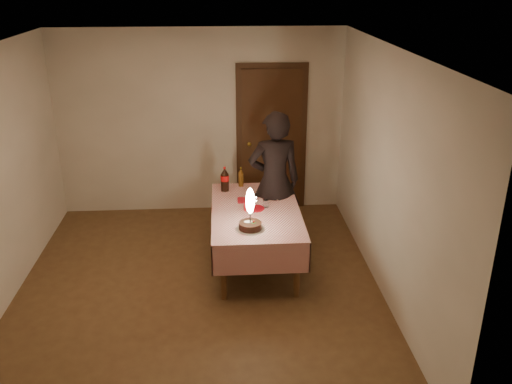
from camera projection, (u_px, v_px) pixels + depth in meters
ground at (199, 290)px, 6.00m from camera, size 4.00×4.50×0.01m
room_shell at (196, 145)px, 5.44m from camera, size 4.04×4.54×2.62m
dining_table at (256, 217)px, 6.31m from camera, size 1.02×1.72×0.71m
birthday_cake at (250, 218)px, 5.76m from camera, size 0.30×0.30×0.47m
red_plate at (255, 208)px, 6.30m from camera, size 0.22×0.22×0.01m
red_cup at (247, 206)px, 6.25m from camera, size 0.08×0.08×0.10m
clear_cup at (266, 203)px, 6.33m from camera, size 0.07×0.07×0.09m
napkin_stack at (244, 200)px, 6.51m from camera, size 0.15×0.15×0.02m
cola_bottle at (225, 179)px, 6.77m from camera, size 0.10×0.10×0.32m
amber_bottle_left at (241, 177)px, 6.93m from camera, size 0.06×0.06×0.26m
amber_bottle_right at (273, 181)px, 6.80m from camera, size 0.06×0.06×0.26m
photographer at (274, 181)px, 6.63m from camera, size 0.68×0.49×1.77m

